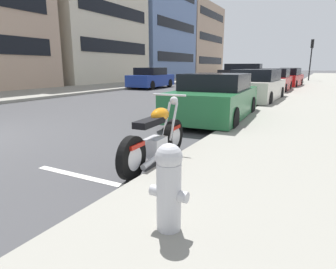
{
  "coord_description": "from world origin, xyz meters",
  "views": [
    {
      "loc": [
        -2.91,
        -7.11,
        1.58
      ],
      "look_at": [
        1.29,
        -4.88,
        0.45
      ],
      "focal_mm": 30.78,
      "sensor_mm": 36.0,
      "label": 1
    }
  ],
  "objects_px": {
    "parked_car_second_in_row": "(273,81)",
    "parked_car_far_down_curb": "(290,76)",
    "parked_car_at_intersection": "(256,86)",
    "car_opposite_curb": "(151,78)",
    "parked_motorcycle": "(156,139)",
    "parked_car_near_corner": "(286,78)",
    "crossing_truck": "(243,72)",
    "parked_car_behind_motorcycle": "(215,99)",
    "traffic_signal_near_corner": "(312,51)",
    "fire_hydrant": "(169,185)"
  },
  "relations": [
    {
      "from": "parked_car_at_intersection",
      "to": "crossing_truck",
      "type": "xyz_separation_m",
      "value": [
        20.43,
        5.63,
        0.28
      ]
    },
    {
      "from": "parked_car_at_intersection",
      "to": "traffic_signal_near_corner",
      "type": "distance_m",
      "value": 20.96
    },
    {
      "from": "crossing_truck",
      "to": "parked_car_at_intersection",
      "type": "bearing_deg",
      "value": 103.5
    },
    {
      "from": "parked_car_second_in_row",
      "to": "crossing_truck",
      "type": "distance_m",
      "value": 15.62
    },
    {
      "from": "parked_motorcycle",
      "to": "fire_hydrant",
      "type": "xyz_separation_m",
      "value": [
        -1.83,
        -1.2,
        0.14
      ]
    },
    {
      "from": "parked_car_second_in_row",
      "to": "parked_car_far_down_curb",
      "type": "height_order",
      "value": "same"
    },
    {
      "from": "parked_car_far_down_curb",
      "to": "traffic_signal_near_corner",
      "type": "relative_size",
      "value": 1.1
    },
    {
      "from": "parked_car_behind_motorcycle",
      "to": "crossing_truck",
      "type": "relative_size",
      "value": 0.75
    },
    {
      "from": "parked_car_far_down_curb",
      "to": "crossing_truck",
      "type": "xyz_separation_m",
      "value": [
        4.2,
        5.48,
        0.29
      ]
    },
    {
      "from": "parked_motorcycle",
      "to": "car_opposite_curb",
      "type": "relative_size",
      "value": 0.48
    },
    {
      "from": "parked_motorcycle",
      "to": "crossing_truck",
      "type": "xyz_separation_m",
      "value": [
        29.96,
        5.96,
        0.56
      ]
    },
    {
      "from": "parked_car_behind_motorcycle",
      "to": "parked_car_at_intersection",
      "type": "distance_m",
      "value": 5.29
    },
    {
      "from": "parked_motorcycle",
      "to": "parked_car_near_corner",
      "type": "height_order",
      "value": "parked_car_near_corner"
    },
    {
      "from": "parked_car_second_in_row",
      "to": "parked_car_far_down_curb",
      "type": "xyz_separation_m",
      "value": [
        10.41,
        0.02,
        0.0
      ]
    },
    {
      "from": "parked_car_behind_motorcycle",
      "to": "fire_hydrant",
      "type": "distance_m",
      "value": 6.31
    },
    {
      "from": "car_opposite_curb",
      "to": "parked_car_near_corner",
      "type": "bearing_deg",
      "value": 120.11
    },
    {
      "from": "parked_car_far_down_curb",
      "to": "traffic_signal_near_corner",
      "type": "distance_m",
      "value": 5.35
    },
    {
      "from": "parked_car_far_down_curb",
      "to": "crossing_truck",
      "type": "distance_m",
      "value": 6.91
    },
    {
      "from": "parked_car_second_in_row",
      "to": "crossing_truck",
      "type": "xyz_separation_m",
      "value": [
        14.61,
        5.5,
        0.29
      ]
    },
    {
      "from": "parked_car_behind_motorcycle",
      "to": "parked_motorcycle",
      "type": "bearing_deg",
      "value": -176.85
    },
    {
      "from": "parked_car_behind_motorcycle",
      "to": "parked_car_second_in_row",
      "type": "distance_m",
      "value": 11.1
    },
    {
      "from": "parked_car_near_corner",
      "to": "crossing_truck",
      "type": "bearing_deg",
      "value": 33.87
    },
    {
      "from": "parked_car_at_intersection",
      "to": "car_opposite_curb",
      "type": "bearing_deg",
      "value": 60.25
    },
    {
      "from": "parked_car_near_corner",
      "to": "parked_car_far_down_curb",
      "type": "relative_size",
      "value": 1.01
    },
    {
      "from": "crossing_truck",
      "to": "car_opposite_curb",
      "type": "xyz_separation_m",
      "value": [
        -15.14,
        3.14,
        -0.28
      ]
    },
    {
      "from": "parked_car_behind_motorcycle",
      "to": "parked_car_second_in_row",
      "type": "bearing_deg",
      "value": -3.19
    },
    {
      "from": "fire_hydrant",
      "to": "parked_car_second_in_row",
      "type": "bearing_deg",
      "value": 5.55
    },
    {
      "from": "parked_car_second_in_row",
      "to": "traffic_signal_near_corner",
      "type": "height_order",
      "value": "traffic_signal_near_corner"
    },
    {
      "from": "parked_car_far_down_curb",
      "to": "fire_hydrant",
      "type": "height_order",
      "value": "parked_car_far_down_curb"
    },
    {
      "from": "crossing_truck",
      "to": "fire_hydrant",
      "type": "bearing_deg",
      "value": 100.79
    },
    {
      "from": "parked_car_at_intersection",
      "to": "car_opposite_curb",
      "type": "height_order",
      "value": "car_opposite_curb"
    },
    {
      "from": "parked_car_at_intersection",
      "to": "parked_car_near_corner",
      "type": "bearing_deg",
      "value": 0.78
    },
    {
      "from": "parked_car_near_corner",
      "to": "parked_car_behind_motorcycle",
      "type": "bearing_deg",
      "value": -177.8
    },
    {
      "from": "parked_car_second_in_row",
      "to": "car_opposite_curb",
      "type": "relative_size",
      "value": 0.98
    },
    {
      "from": "parked_car_second_in_row",
      "to": "parked_car_near_corner",
      "type": "height_order",
      "value": "parked_car_second_in_row"
    },
    {
      "from": "parked_car_second_in_row",
      "to": "traffic_signal_near_corner",
      "type": "distance_m",
      "value": 15.23
    },
    {
      "from": "parked_car_behind_motorcycle",
      "to": "parked_car_far_down_curb",
      "type": "height_order",
      "value": "parked_car_far_down_curb"
    },
    {
      "from": "parked_motorcycle",
      "to": "parked_car_behind_motorcycle",
      "type": "height_order",
      "value": "parked_car_behind_motorcycle"
    },
    {
      "from": "parked_car_far_down_curb",
      "to": "car_opposite_curb",
      "type": "distance_m",
      "value": 13.93
    },
    {
      "from": "parked_car_second_in_row",
      "to": "parked_car_behind_motorcycle",
      "type": "bearing_deg",
      "value": 179.93
    },
    {
      "from": "crossing_truck",
      "to": "fire_hydrant",
      "type": "xyz_separation_m",
      "value": [
        -31.8,
        -7.17,
        -0.42
      ]
    },
    {
      "from": "car_opposite_curb",
      "to": "parked_motorcycle",
      "type": "bearing_deg",
      "value": 29.75
    },
    {
      "from": "parked_car_at_intersection",
      "to": "traffic_signal_near_corner",
      "type": "bearing_deg",
      "value": -2.08
    },
    {
      "from": "traffic_signal_near_corner",
      "to": "fire_hydrant",
      "type": "bearing_deg",
      "value": -179.46
    },
    {
      "from": "parked_car_far_down_curb",
      "to": "traffic_signal_near_corner",
      "type": "bearing_deg",
      "value": -17.97
    },
    {
      "from": "car_opposite_curb",
      "to": "fire_hydrant",
      "type": "relative_size",
      "value": 5.42
    },
    {
      "from": "parked_car_behind_motorcycle",
      "to": "fire_hydrant",
      "type": "height_order",
      "value": "parked_car_behind_motorcycle"
    },
    {
      "from": "parked_car_near_corner",
      "to": "parked_car_far_down_curb",
      "type": "height_order",
      "value": "parked_car_far_down_curb"
    },
    {
      "from": "parked_car_at_intersection",
      "to": "parked_car_second_in_row",
      "type": "xyz_separation_m",
      "value": [
        5.81,
        0.14,
        -0.01
      ]
    },
    {
      "from": "parked_car_at_intersection",
      "to": "parked_car_second_in_row",
      "type": "height_order",
      "value": "parked_car_second_in_row"
    }
  ]
}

